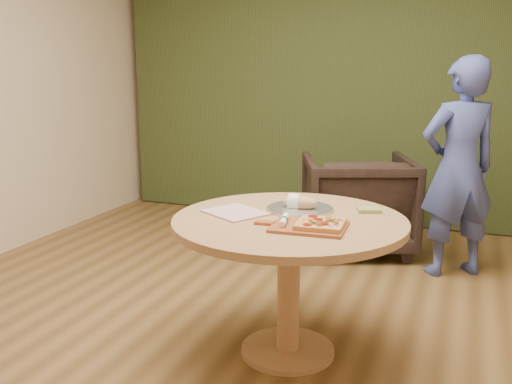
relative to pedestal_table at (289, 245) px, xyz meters
The scene contains 12 objects.
room_shell 0.82m from the pedestal_table, 150.03° to the right, with size 5.04×6.04×2.84m.
curtain 2.90m from the pedestal_table, 93.98° to the left, with size 4.80×0.14×2.78m, color #2A3719.
pedestal_table is the anchor object (origin of this frame).
pizza_paddle 0.24m from the pedestal_table, 46.67° to the right, with size 0.45×0.30×0.01m.
flatbread_pizza 0.29m from the pedestal_table, 34.81° to the right, with size 0.23×0.23×0.04m.
cutlery_roll 0.22m from the pedestal_table, 83.07° to the right, with size 0.07×0.20×0.03m.
newspaper 0.33m from the pedestal_table, behind, with size 0.30×0.25×0.01m, color white.
serving_tray 0.23m from the pedestal_table, 88.63° to the left, with size 0.36×0.36×0.02m.
bread_roll 0.25m from the pedestal_table, 91.59° to the left, with size 0.19×0.09×0.09m.
green_packet 0.48m from the pedestal_table, 37.98° to the left, with size 0.12×0.10×0.02m, color olive.
armchair 1.89m from the pedestal_table, 90.11° to the left, with size 0.85×0.80×0.88m, color black.
person_standing 1.76m from the pedestal_table, 64.01° to the left, with size 0.58×0.38×1.58m, color #3E4D9C.
Camera 1 is at (1.03, -2.57, 1.52)m, focal length 40.00 mm.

